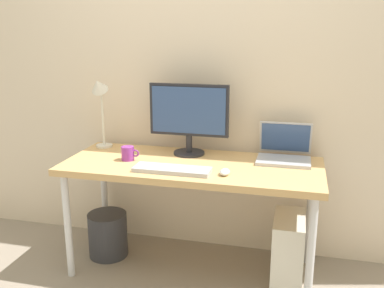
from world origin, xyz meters
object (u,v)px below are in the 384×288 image
Objects in this scene: mouse at (225,172)px; coffee_mug at (128,153)px; computer_tower at (288,250)px; desk at (192,173)px; laptop at (284,151)px; monitor at (189,115)px; keyboard at (172,170)px; wastebasket at (108,234)px; desk_lamp at (100,97)px.

coffee_mug reaches higher than mouse.
coffee_mug is 0.27× the size of computer_tower.
mouse is at bearing -35.39° from desk.
laptop reaches higher than desk.
desk is 3.04× the size of monitor.
mouse is at bearing -129.88° from laptop.
computer_tower is (0.06, -0.20, -0.56)m from laptop.
keyboard is at bearing -90.91° from monitor.
mouse reaches higher than wastebasket.
laptop is 0.96m from coffee_mug.
computer_tower is 1.40× the size of wastebasket.
monitor is 1.04× the size of desk_lamp.
wastebasket is (-0.82, 0.19, -0.58)m from mouse.
desk is 0.29m from mouse.
monitor is (-0.07, 0.19, 0.32)m from desk.
coffee_mug is (-0.40, -0.03, 0.10)m from desk.
desk_lamp reaches higher than desk.
mouse is 1.02m from wastebasket.
desk_lamp reaches higher than wastebasket.
monitor is at bearing 33.45° from coffee_mug.
desk_lamp is at bearing 117.41° from wastebasket.
coffee_mug is (-0.63, 0.13, 0.03)m from mouse.
mouse is at bearing -13.27° from wastebasket.
wastebasket is at bearing -163.73° from monitor.
computer_tower is (0.99, 0.03, -0.54)m from coffee_mug.
wastebasket is at bearing 161.83° from coffee_mug.
mouse is (0.90, -0.35, -0.33)m from desk_lamp.
monitor is 0.99m from wastebasket.
wastebasket is (-0.59, 0.03, -0.50)m from desk.
wastebasket is (0.08, -0.15, -0.91)m from desk_lamp.
keyboard is 1.05× the size of computer_tower.
desk_lamp is (-0.61, 0.00, 0.09)m from monitor.
mouse reaches higher than computer_tower.
desk_lamp reaches higher than keyboard.
computer_tower is at bearing -1.48° from wastebasket.
desk is 0.21m from keyboard.
keyboard is (-0.61, -0.38, -0.05)m from laptop.
desk is at bearing -70.34° from monitor.
coffee_mug reaches higher than desk.
monitor is 0.63m from laptop.
desk is at bearing -3.09° from wastebasket.
monitor is 1.16× the size of keyboard.
mouse is 0.65m from computer_tower.
desk_lamp is 1.17× the size of computer_tower.
desk_lamp is (-1.21, -0.02, 0.29)m from laptop.
mouse is 0.30× the size of wastebasket.
desk is 4.84× the size of laptop.
desk is 3.52× the size of keyboard.
keyboard is 0.80m from wastebasket.
coffee_mug is at bearing -18.17° from wastebasket.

